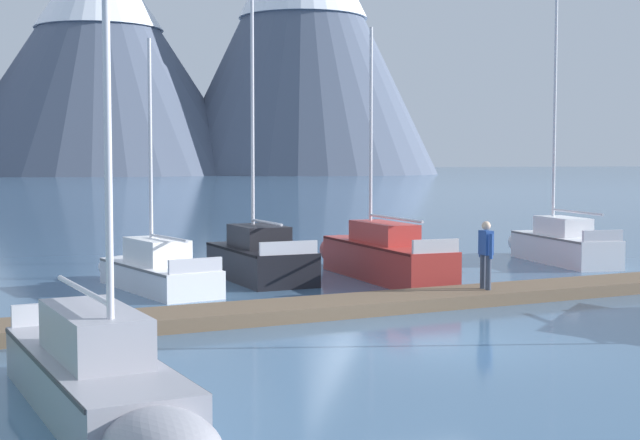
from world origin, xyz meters
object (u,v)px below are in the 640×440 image
object	(u,v)px
sailboat_far_berth	(377,255)
person_on_dock	(486,251)
sailboat_end_of_dock	(557,243)
sailboat_mid_dock_starboard	(254,257)
sailboat_second_berth	(103,379)
sailboat_mid_dock_port	(152,269)

from	to	relation	value
sailboat_far_berth	person_on_dock	xyz separation A→B (m)	(0.53, -5.18, 0.59)
sailboat_end_of_dock	sailboat_mid_dock_starboard	bearing A→B (deg)	-178.39
sailboat_second_berth	sailboat_end_of_dock	world-z (taller)	sailboat_second_berth
sailboat_mid_dock_starboard	sailboat_end_of_dock	world-z (taller)	sailboat_end_of_dock
sailboat_mid_dock_starboard	sailboat_far_berth	xyz separation A→B (m)	(3.45, -1.18, 0.04)
sailboat_end_of_dock	person_on_dock	distance (m)	9.69
sailboat_mid_dock_port	person_on_dock	world-z (taller)	sailboat_mid_dock_port
sailboat_mid_dock_starboard	sailboat_end_of_dock	distance (m)	10.98
sailboat_mid_dock_port	sailboat_end_of_dock	bearing A→B (deg)	5.43
sailboat_second_berth	sailboat_end_of_dock	size ratio (longest dim) A/B	1.01
sailboat_second_berth	sailboat_end_of_dock	xyz separation A→B (m)	(17.35, 13.77, 0.06)
sailboat_mid_dock_port	sailboat_far_berth	distance (m)	6.71
sailboat_second_berth	sailboat_far_berth	world-z (taller)	sailboat_second_berth
sailboat_second_berth	sailboat_mid_dock_starboard	world-z (taller)	sailboat_second_berth
person_on_dock	sailboat_end_of_dock	bearing A→B (deg)	43.66
sailboat_mid_dock_starboard	sailboat_end_of_dock	bearing A→B (deg)	1.61
sailboat_second_berth	sailboat_mid_dock_starboard	distance (m)	14.89
sailboat_mid_dock_starboard	person_on_dock	xyz separation A→B (m)	(3.98, -6.37, 0.63)
sailboat_end_of_dock	person_on_dock	world-z (taller)	sailboat_end_of_dock
sailboat_far_berth	sailboat_end_of_dock	world-z (taller)	sailboat_end_of_dock
sailboat_mid_dock_starboard	sailboat_far_berth	distance (m)	3.65
sailboat_mid_dock_port	sailboat_mid_dock_starboard	distance (m)	3.42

